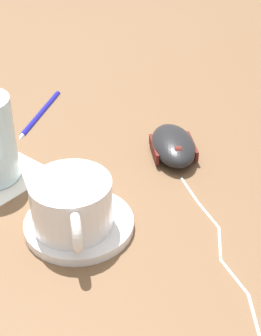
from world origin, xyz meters
name	(u,v)px	position (x,y,z in m)	size (l,w,h in m)	color
ground_plane	(77,166)	(0.00, 0.00, 0.00)	(3.00, 3.00, 0.00)	brown
saucer	(79,224)	(0.12, 0.04, 0.01)	(0.12, 0.12, 0.01)	white
coffee_cup	(72,204)	(0.12, 0.03, 0.04)	(0.11, 0.09, 0.06)	white
computer_mouse	(173,145)	(-0.05, 0.12, 0.02)	(0.11, 0.09, 0.03)	black
mouse_cable	(236,276)	(0.16, 0.21, 0.00)	(0.32, 0.15, 0.00)	white
pen	(40,112)	(-0.12, -0.10, 0.00)	(0.15, 0.02, 0.01)	navy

